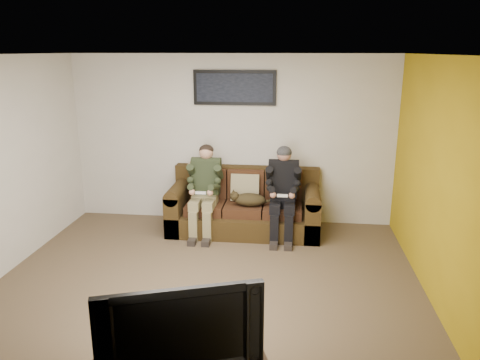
# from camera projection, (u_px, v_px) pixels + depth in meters

# --- Properties ---
(floor) EXTENTS (5.00, 5.00, 0.00)m
(floor) POSITION_uv_depth(u_px,v_px,m) (207.00, 285.00, 5.45)
(floor) COLOR brown
(floor) RESTS_ON ground
(ceiling) EXTENTS (5.00, 5.00, 0.00)m
(ceiling) POSITION_uv_depth(u_px,v_px,m) (202.00, 55.00, 4.75)
(ceiling) COLOR silver
(ceiling) RESTS_ON ground
(wall_back) EXTENTS (5.00, 0.00, 5.00)m
(wall_back) POSITION_uv_depth(u_px,v_px,m) (232.00, 140.00, 7.26)
(wall_back) COLOR beige
(wall_back) RESTS_ON ground
(wall_front) EXTENTS (5.00, 0.00, 5.00)m
(wall_front) POSITION_uv_depth(u_px,v_px,m) (138.00, 271.00, 2.95)
(wall_front) COLOR beige
(wall_front) RESTS_ON ground
(wall_right) EXTENTS (0.00, 4.50, 4.50)m
(wall_right) POSITION_uv_depth(u_px,v_px,m) (443.00, 185.00, 4.83)
(wall_right) COLOR beige
(wall_right) RESTS_ON ground
(accent_wall_right) EXTENTS (0.00, 4.50, 4.50)m
(accent_wall_right) POSITION_uv_depth(u_px,v_px,m) (442.00, 185.00, 4.83)
(accent_wall_right) COLOR #B79512
(accent_wall_right) RESTS_ON ground
(sofa) EXTENTS (2.23, 0.96, 0.91)m
(sofa) POSITION_uv_depth(u_px,v_px,m) (245.00, 207.00, 7.08)
(sofa) COLOR #382811
(sofa) RESTS_ON ground
(throw_pillow) EXTENTS (0.43, 0.20, 0.42)m
(throw_pillow) POSITION_uv_depth(u_px,v_px,m) (245.00, 187.00, 7.04)
(throw_pillow) COLOR #948861
(throw_pillow) RESTS_ON sofa
(throw_blanket) EXTENTS (0.46, 0.22, 0.08)m
(throw_blanket) POSITION_uv_depth(u_px,v_px,m) (204.00, 165.00, 7.27)
(throw_blanket) COLOR #C3B28F
(throw_blanket) RESTS_ON sofa
(person_left) EXTENTS (0.51, 0.87, 1.30)m
(person_left) POSITION_uv_depth(u_px,v_px,m) (205.00, 185.00, 6.86)
(person_left) COLOR #8B8057
(person_left) RESTS_ON sofa
(person_right) EXTENTS (0.51, 0.86, 1.31)m
(person_right) POSITION_uv_depth(u_px,v_px,m) (283.00, 187.00, 6.74)
(person_right) COLOR black
(person_right) RESTS_ON sofa
(cat) EXTENTS (0.66, 0.26, 0.24)m
(cat) POSITION_uv_depth(u_px,v_px,m) (248.00, 199.00, 6.81)
(cat) COLOR #3F3218
(cat) RESTS_ON sofa
(framed_poster) EXTENTS (1.25, 0.05, 0.52)m
(framed_poster) POSITION_uv_depth(u_px,v_px,m) (235.00, 88.00, 7.00)
(framed_poster) COLOR black
(framed_poster) RESTS_ON wall_back
(television) EXTENTS (1.17, 0.54, 0.68)m
(television) POSITION_uv_depth(u_px,v_px,m) (179.00, 324.00, 3.37)
(television) COLOR black
(television) RESTS_ON tv_stand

